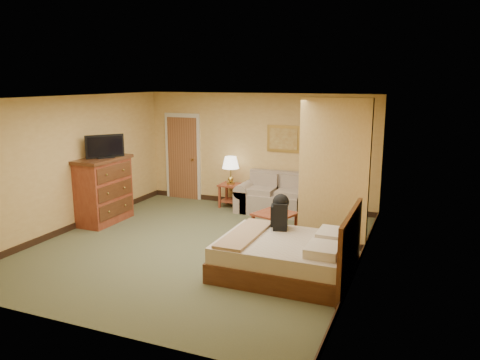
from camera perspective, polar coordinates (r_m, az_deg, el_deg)
The scene contains 17 objects.
floor at distance 8.39m, azimuth -4.99°, elevation -8.04°, with size 6.00×6.00×0.00m, color #515436.
ceiling at distance 7.89m, azimuth -5.34°, elevation 9.99°, with size 6.00×6.00×0.00m, color white.
back_wall at distance 10.75m, azimuth 2.22°, elevation 3.62°, with size 5.50×0.02×2.60m, color tan.
left_wall at distance 9.61m, azimuth -19.90°, elevation 1.89°, with size 0.02×6.00×2.60m, color tan.
right_wall at distance 7.22m, azimuth 14.61°, elevation -0.96°, with size 0.02×6.00×2.60m, color tan.
partition at distance 8.21m, azimuth 11.37°, elevation 0.74°, with size 1.20×0.15×2.60m, color tan.
door at distance 11.57m, azimuth -6.97°, elevation 2.80°, with size 0.94×0.16×2.10m.
baseboard at distance 10.99m, azimuth 2.15°, elevation -2.79°, with size 5.50×0.02×0.12m, color black.
loveseat at distance 10.36m, azimuth 4.55°, elevation -2.44°, with size 1.76×0.82×0.89m.
side_table at distance 10.81m, azimuth -1.14°, elevation -1.43°, with size 0.49×0.49×0.54m.
table_lamp at distance 10.67m, azimuth -1.15°, elevation 2.05°, with size 0.39×0.39×0.64m.
coffee_table at distance 8.87m, azimuth 4.26°, elevation -4.79°, with size 0.85×0.85×0.44m.
wall_picture at distance 10.49m, azimuth 5.34°, elevation 5.02°, with size 0.77×0.04×0.60m.
dresser at distance 9.97m, azimuth -16.31°, elevation -1.16°, with size 0.66×1.26×1.35m.
tv at distance 9.75m, azimuth -16.15°, elevation 3.89°, with size 0.51×0.65×0.47m.
bed at distance 7.14m, azimuth 6.01°, elevation -9.20°, with size 1.98×1.68×1.09m.
backpack at distance 7.53m, azimuth 4.98°, elevation -3.72°, with size 0.30×0.38×0.57m.
Camera 1 is at (3.65, -6.99, 2.88)m, focal length 35.00 mm.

